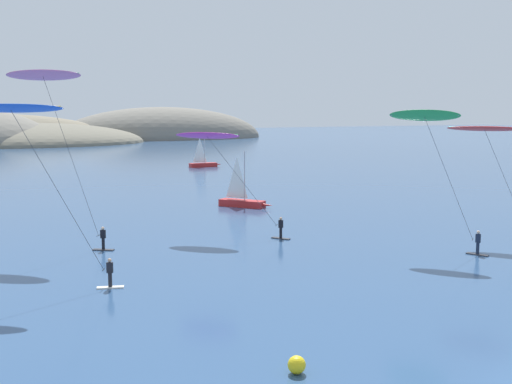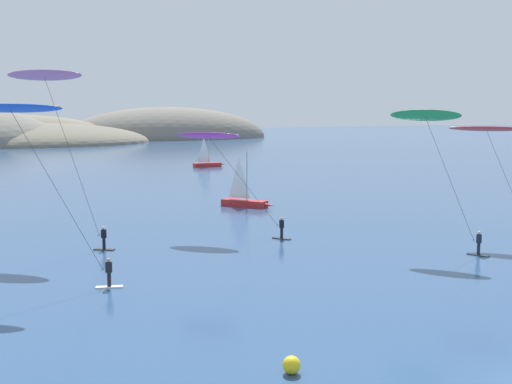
{
  "view_description": "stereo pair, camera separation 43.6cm",
  "coord_description": "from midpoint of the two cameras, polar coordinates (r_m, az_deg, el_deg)",
  "views": [
    {
      "loc": [
        -19.39,
        -14.52,
        9.95
      ],
      "look_at": [
        -0.81,
        23.52,
        4.48
      ],
      "focal_mm": 45.0,
      "sensor_mm": 36.0,
      "label": 1
    },
    {
      "loc": [
        -18.99,
        -14.71,
        9.95
      ],
      "look_at": [
        -0.81,
        23.52,
        4.48
      ],
      "focal_mm": 45.0,
      "sensor_mm": 36.0,
      "label": 2
    }
  ],
  "objects": [
    {
      "name": "sailboat_far",
      "position": [
        111.91,
        -4.1,
        2.57
      ],
      "size": [
        5.9,
        1.49,
        5.7
      ],
      "color": "#B22323",
      "rests_on": "ground"
    },
    {
      "name": "kitesurfer_magenta",
      "position": [
        50.47,
        -3.56,
        4.45
      ],
      "size": [
        7.49,
        7.17,
        8.27
      ],
      "color": "#2D2D33",
      "rests_on": "ground"
    },
    {
      "name": "marker_buoy",
      "position": [
        25.15,
        3.69,
        -15.09
      ],
      "size": [
        0.7,
        0.7,
        0.7
      ],
      "primitive_type": "sphere",
      "color": "yellow",
      "rests_on": "ground"
    },
    {
      "name": "kitesurfer_pink",
      "position": [
        47.93,
        -17.74,
        8.92
      ],
      "size": [
        6.73,
        5.64,
        12.77
      ],
      "color": "#2D2D33",
      "rests_on": "ground"
    },
    {
      "name": "kitesurfer_green",
      "position": [
        46.26,
        15.49,
        5.56
      ],
      "size": [
        4.86,
        6.11,
        10.01
      ],
      "color": "#2D2D33",
      "rests_on": "ground"
    },
    {
      "name": "kitesurfer_blue",
      "position": [
        37.49,
        -20.02,
        5.8
      ],
      "size": [
        8.19,
        4.73,
        10.33
      ],
      "color": "silver",
      "rests_on": "ground"
    },
    {
      "name": "kitesurfer_red",
      "position": [
        51.53,
        20.31,
        4.61
      ],
      "size": [
        4.9,
        6.27,
        8.78
      ],
      "color": "silver",
      "rests_on": "ground"
    },
    {
      "name": "sailboat_near",
      "position": [
        65.76,
        -0.62,
        -0.78
      ],
      "size": [
        4.38,
        5.31,
        5.7
      ],
      "color": "#B22323",
      "rests_on": "ground"
    },
    {
      "name": "headland_island",
      "position": [
        203.75,
        -19.27,
        4.15
      ],
      "size": [
        138.33,
        56.82,
        23.13
      ],
      "color": "slate",
      "rests_on": "ground"
    }
  ]
}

